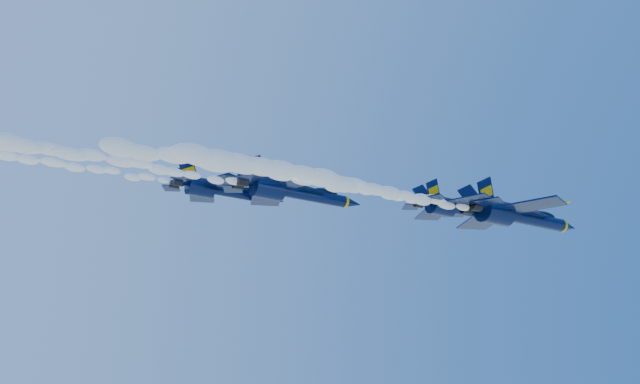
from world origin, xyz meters
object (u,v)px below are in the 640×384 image
jet_lead (517,216)px  jet_third (294,192)px  jet_fourth (223,190)px  jet_second (459,209)px

jet_lead → jet_third: jet_third is taller
jet_third → jet_fourth: jet_fourth is taller
jet_second → jet_third: 20.61m
jet_fourth → jet_lead: bearing=-32.5°
jet_lead → jet_fourth: size_ratio=1.26×
jet_fourth → jet_third: bearing=-47.8°
jet_third → jet_lead: bearing=-27.4°
jet_third → jet_second: bearing=-34.4°
jet_lead → jet_fourth: 37.90m
jet_lead → jet_second: (-8.44, 1.55, -0.03)m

